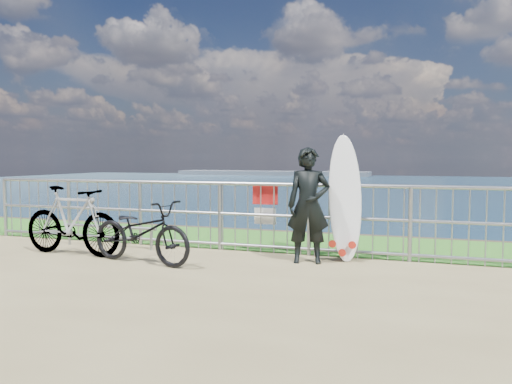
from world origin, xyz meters
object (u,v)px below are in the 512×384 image
(surfer, at_px, (309,205))
(bicycle_near, at_px, (141,232))
(bicycle_far, at_px, (72,221))
(surfboard, at_px, (345,202))

(surfer, relative_size, bicycle_near, 0.96)
(bicycle_far, bearing_deg, surfer, -77.12)
(surfboard, height_order, bicycle_near, surfboard)
(surfer, relative_size, bicycle_far, 0.93)
(surfer, relative_size, surfboard, 0.89)
(surfer, distance_m, bicycle_near, 2.44)
(surfboard, bearing_deg, bicycle_near, -156.60)
(bicycle_near, height_order, bicycle_far, bicycle_far)
(surfer, distance_m, bicycle_far, 3.68)
(bicycle_near, relative_size, bicycle_far, 0.97)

